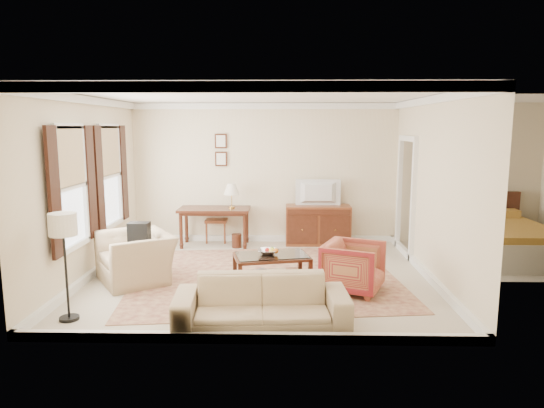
{
  "coord_description": "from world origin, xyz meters",
  "views": [
    {
      "loc": [
        0.37,
        -7.62,
        2.43
      ],
      "look_at": [
        0.2,
        0.3,
        1.15
      ],
      "focal_mm": 32.0,
      "sensor_mm": 36.0,
      "label": 1
    }
  ],
  "objects_px": {
    "tv": "(319,184)",
    "sofa": "(262,294)",
    "coffee_table": "(272,261)",
    "club_armchair": "(136,249)",
    "striped_armchair": "(353,265)",
    "sideboard": "(318,225)",
    "writing_desk": "(214,213)"
  },
  "relations": [
    {
      "from": "coffee_table",
      "to": "sideboard",
      "type": "bearing_deg",
      "value": 71.09
    },
    {
      "from": "writing_desk",
      "to": "tv",
      "type": "xyz_separation_m",
      "value": [
        2.12,
        0.15,
        0.58
      ]
    },
    {
      "from": "club_armchair",
      "to": "sofa",
      "type": "height_order",
      "value": "club_armchair"
    },
    {
      "from": "writing_desk",
      "to": "striped_armchair",
      "type": "distance_m",
      "value": 3.69
    },
    {
      "from": "tv",
      "to": "club_armchair",
      "type": "distance_m",
      "value": 3.98
    },
    {
      "from": "coffee_table",
      "to": "striped_armchair",
      "type": "height_order",
      "value": "striped_armchair"
    },
    {
      "from": "writing_desk",
      "to": "sideboard",
      "type": "xyz_separation_m",
      "value": [
        2.12,
        0.17,
        -0.27
      ]
    },
    {
      "from": "sofa",
      "to": "striped_armchair",
      "type": "bearing_deg",
      "value": 41.22
    },
    {
      "from": "striped_armchair",
      "to": "club_armchair",
      "type": "height_order",
      "value": "club_armchair"
    },
    {
      "from": "coffee_table",
      "to": "club_armchair",
      "type": "distance_m",
      "value": 2.15
    },
    {
      "from": "tv",
      "to": "club_armchair",
      "type": "height_order",
      "value": "tv"
    },
    {
      "from": "coffee_table",
      "to": "club_armchair",
      "type": "relative_size",
      "value": 1.06
    },
    {
      "from": "writing_desk",
      "to": "coffee_table",
      "type": "bearing_deg",
      "value": -63.48
    },
    {
      "from": "striped_armchair",
      "to": "sofa",
      "type": "height_order",
      "value": "striped_armchair"
    },
    {
      "from": "writing_desk",
      "to": "sofa",
      "type": "relative_size",
      "value": 0.68
    },
    {
      "from": "tv",
      "to": "sofa",
      "type": "distance_m",
      "value": 4.4
    },
    {
      "from": "sideboard",
      "to": "club_armchair",
      "type": "xyz_separation_m",
      "value": [
        -3.04,
        -2.49,
        0.11
      ]
    },
    {
      "from": "writing_desk",
      "to": "sideboard",
      "type": "distance_m",
      "value": 2.14
    },
    {
      "from": "sofa",
      "to": "tv",
      "type": "bearing_deg",
      "value": 73.19
    },
    {
      "from": "tv",
      "to": "writing_desk",
      "type": "bearing_deg",
      "value": 4.15
    },
    {
      "from": "writing_desk",
      "to": "club_armchair",
      "type": "relative_size",
      "value": 1.22
    },
    {
      "from": "writing_desk",
      "to": "sofa",
      "type": "xyz_separation_m",
      "value": [
        1.13,
        -4.05,
        -0.26
      ]
    },
    {
      "from": "tv",
      "to": "sofa",
      "type": "height_order",
      "value": "tv"
    },
    {
      "from": "club_armchair",
      "to": "sofa",
      "type": "relative_size",
      "value": 0.56
    },
    {
      "from": "club_armchair",
      "to": "writing_desk",
      "type": "bearing_deg",
      "value": 125.0
    },
    {
      "from": "sofa",
      "to": "sideboard",
      "type": "bearing_deg",
      "value": 73.25
    },
    {
      "from": "coffee_table",
      "to": "writing_desk",
      "type": "bearing_deg",
      "value": 116.52
    },
    {
      "from": "sideboard",
      "to": "striped_armchair",
      "type": "distance_m",
      "value": 2.95
    },
    {
      "from": "coffee_table",
      "to": "striped_armchair",
      "type": "bearing_deg",
      "value": -14.72
    },
    {
      "from": "striped_armchair",
      "to": "tv",
      "type": "bearing_deg",
      "value": 29.04
    },
    {
      "from": "sideboard",
      "to": "sofa",
      "type": "distance_m",
      "value": 4.34
    },
    {
      "from": "club_armchair",
      "to": "sofa",
      "type": "bearing_deg",
      "value": 16.52
    }
  ]
}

